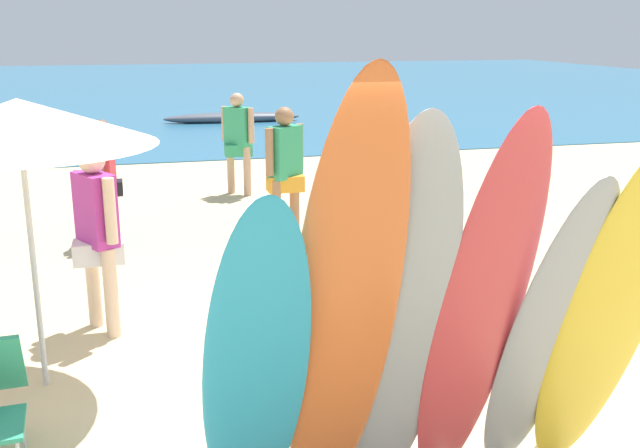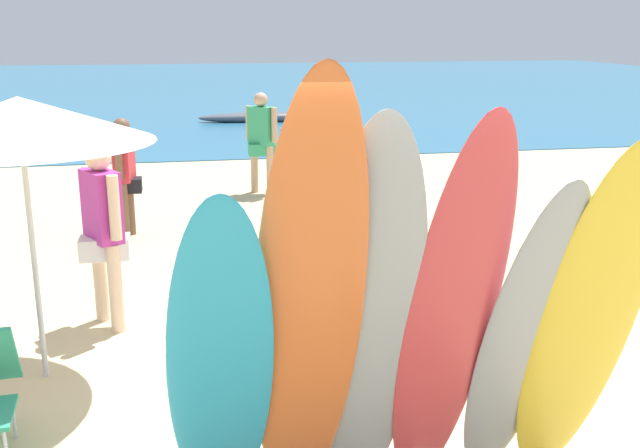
% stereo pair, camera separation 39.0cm
% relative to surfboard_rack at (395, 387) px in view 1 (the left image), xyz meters
% --- Properties ---
extents(ground, '(60.00, 60.00, 0.00)m').
position_rel_surfboard_rack_xyz_m(ground, '(0.00, 14.00, -0.50)').
color(ground, '#D3BC8C').
extents(ocean_water, '(60.00, 40.00, 0.02)m').
position_rel_surfboard_rack_xyz_m(ocean_water, '(0.00, 31.16, -0.49)').
color(ocean_water, teal).
rests_on(ocean_water, ground).
extents(surfboard_rack, '(2.39, 0.07, 0.66)m').
position_rel_surfboard_rack_xyz_m(surfboard_rack, '(0.00, 0.00, 0.00)').
color(surfboard_rack, brown).
rests_on(surfboard_rack, ground).
extents(surfboard_teal_0, '(0.54, 0.91, 2.07)m').
position_rel_surfboard_rack_xyz_m(surfboard_teal_0, '(-1.00, -0.69, 0.53)').
color(surfboard_teal_0, '#289EC6').
rests_on(surfboard_teal_0, ground).
extents(surfboard_orange_1, '(0.56, 1.00, 2.60)m').
position_rel_surfboard_rack_xyz_m(surfboard_orange_1, '(-0.56, -0.73, 0.80)').
color(surfboard_orange_1, orange).
rests_on(surfboard_orange_1, ground).
extents(surfboard_grey_2, '(0.63, 0.91, 2.39)m').
position_rel_surfboard_rack_xyz_m(surfboard_grey_2, '(-0.23, -0.65, 0.69)').
color(surfboard_grey_2, '#999EA3').
rests_on(surfboard_grey_2, ground).
extents(surfboard_red_3, '(0.59, 0.90, 2.39)m').
position_rel_surfboard_rack_xyz_m(surfboard_red_3, '(0.20, -0.66, 0.69)').
color(surfboard_red_3, '#D13D42').
rests_on(surfboard_red_3, ground).
extents(surfboard_grey_4, '(0.53, 0.87, 2.04)m').
position_rel_surfboard_rack_xyz_m(surfboard_grey_4, '(0.64, -0.63, 0.52)').
color(surfboard_grey_4, '#999EA3').
rests_on(surfboard_grey_4, ground).
extents(surfboard_yellow_5, '(0.62, 0.96, 2.25)m').
position_rel_surfboard_rack_xyz_m(surfboard_yellow_5, '(0.95, -0.71, 0.62)').
color(surfboard_yellow_5, yellow).
rests_on(surfboard_yellow_5, ground).
extents(beachgoer_near_rack, '(0.55, 0.44, 1.74)m').
position_rel_surfboard_rack_xyz_m(beachgoer_near_rack, '(0.34, 5.03, 0.50)').
color(beachgoer_near_rack, '#9E704C').
rests_on(beachgoer_near_rack, ground).
extents(beachgoer_midbeach, '(0.41, 0.59, 1.58)m').
position_rel_surfboard_rack_xyz_m(beachgoer_midbeach, '(-1.88, 5.62, 0.41)').
color(beachgoer_midbeach, brown).
rests_on(beachgoer_midbeach, ground).
extents(beachgoer_strolling, '(0.44, 0.58, 1.70)m').
position_rel_surfboard_rack_xyz_m(beachgoer_strolling, '(-1.86, 2.61, 0.48)').
color(beachgoer_strolling, beige).
rests_on(beachgoer_strolling, ground).
extents(beachgoer_by_water, '(0.48, 0.47, 1.67)m').
position_rel_surfboard_rack_xyz_m(beachgoer_by_water, '(0.16, 7.94, 0.46)').
color(beachgoer_by_water, tan).
rests_on(beachgoer_by_water, ground).
extents(beach_umbrella, '(1.95, 1.95, 2.22)m').
position_rel_surfboard_rack_xyz_m(beach_umbrella, '(-2.29, 1.63, 1.54)').
color(beach_umbrella, silver).
rests_on(beach_umbrella, ground).
extents(distant_boat, '(3.93, 0.80, 0.31)m').
position_rel_surfboard_rack_xyz_m(distant_boat, '(1.32, 17.26, -0.36)').
color(distant_boat, '#4C515B').
rests_on(distant_boat, ground).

